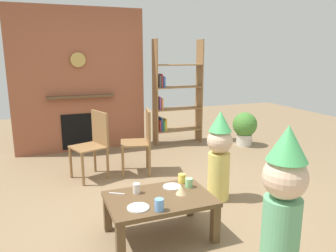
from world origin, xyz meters
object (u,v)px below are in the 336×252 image
object	(u,v)px
paper_cup_near_right	(182,178)
dining_chair_left	(94,141)
paper_cup_far_left	(136,188)
paper_plate_rear	(172,187)
birthday_cake_slice	(181,190)
coffee_table	(160,203)
paper_cup_center	(159,205)
child_with_cone_hat	(283,199)
dining_chair_middle	(142,138)
child_in_pink	(219,154)
paper_plate_front	(138,208)
paper_cup_near_left	(189,183)
potted_plant_tall	(245,127)
bookshelf	(174,97)

from	to	relation	value
paper_cup_near_right	dining_chair_left	world-z (taller)	dining_chair_left
paper_cup_near_right	paper_cup_far_left	distance (m)	0.50
paper_plate_rear	birthday_cake_slice	bearing A→B (deg)	-83.77
coffee_table	paper_cup_far_left	size ratio (longest dim) A/B	10.21
paper_cup_near_right	paper_cup_far_left	size ratio (longest dim) A/B	0.97
paper_cup_far_left	dining_chair_left	bearing A→B (deg)	95.33
paper_cup_center	child_with_cone_hat	size ratio (longest dim) A/B	0.09
birthday_cake_slice	child_with_cone_hat	bearing A→B (deg)	-61.03
paper_plate_rear	dining_chair_middle	xyz separation A→B (m)	(0.14, 1.48, 0.12)
coffee_table	child_in_pink	bearing A→B (deg)	29.05
paper_plate_front	birthday_cake_slice	size ratio (longest dim) A/B	1.87
paper_cup_near_left	birthday_cake_slice	size ratio (longest dim) A/B	0.88
paper_cup_near_left	potted_plant_tall	size ratio (longest dim) A/B	0.14
paper_plate_rear	coffee_table	bearing A→B (deg)	-138.67
coffee_table	paper_cup_near_right	xyz separation A→B (m)	(0.32, 0.24, 0.11)
paper_plate_rear	dining_chair_left	size ratio (longest dim) A/B	0.19
paper_cup_near_left	paper_cup_near_right	xyz separation A→B (m)	(-0.02, 0.13, 0.00)
child_in_pink	paper_cup_near_right	bearing A→B (deg)	-4.57
child_with_cone_hat	dining_chair_middle	distance (m)	2.50
child_in_pink	bookshelf	bearing A→B (deg)	-129.29
paper_cup_near_right	paper_plate_rear	xyz separation A→B (m)	(-0.14, -0.07, -0.04)
bookshelf	paper_cup_near_left	distance (m)	3.02
child_in_pink	dining_chair_left	bearing A→B (deg)	-74.07
paper_plate_front	paper_cup_near_right	bearing A→B (deg)	33.88
child_in_pink	dining_chair_left	world-z (taller)	child_in_pink
potted_plant_tall	paper_cup_center	bearing A→B (deg)	-135.17
paper_cup_near_left	child_in_pink	size ratio (longest dim) A/B	0.08
child_in_pink	dining_chair_middle	world-z (taller)	child_in_pink
child_with_cone_hat	dining_chair_left	distance (m)	2.73
paper_cup_near_left	paper_cup_near_right	size ratio (longest dim) A/B	0.98
birthday_cake_slice	child_in_pink	xyz separation A→B (m)	(0.69, 0.51, 0.12)
paper_plate_front	paper_cup_near_left	bearing A→B (deg)	23.28
paper_plate_front	child_in_pink	xyz separation A→B (m)	(1.14, 0.64, 0.15)
child_with_cone_hat	child_in_pink	xyz separation A→B (m)	(0.24, 1.33, -0.07)
bookshelf	paper_cup_far_left	distance (m)	3.18
paper_cup_near_left	child_in_pink	bearing A→B (deg)	35.06
coffee_table	birthday_cake_slice	world-z (taller)	birthday_cake_slice
dining_chair_left	paper_plate_rear	bearing A→B (deg)	88.63
paper_cup_near_left	child_with_cone_hat	size ratio (longest dim) A/B	0.07
paper_cup_near_left	paper_cup_center	bearing A→B (deg)	-140.86
child_in_pink	potted_plant_tall	xyz separation A→B (m)	(1.57, 1.81, -0.20)
paper_plate_rear	dining_chair_middle	distance (m)	1.49
paper_cup_center	dining_chair_left	bearing A→B (deg)	96.62
child_in_pink	dining_chair_left	xyz separation A→B (m)	(-1.21, 1.21, -0.04)
paper_cup_near_right	paper_cup_center	xyz separation A→B (m)	(-0.41, -0.48, 0.01)
birthday_cake_slice	child_in_pink	distance (m)	0.87
paper_cup_center	paper_plate_front	xyz separation A→B (m)	(-0.15, 0.10, -0.05)
paper_plate_rear	paper_cup_near_right	bearing A→B (deg)	28.08
paper_plate_rear	child_in_pink	distance (m)	0.80
child_in_pink	dining_chair_middle	xyz separation A→B (m)	(-0.57, 1.14, -0.04)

